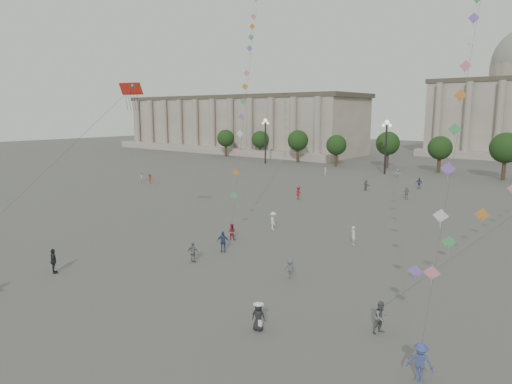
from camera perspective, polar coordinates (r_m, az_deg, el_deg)
The scene contains 25 objects.
ground at distance 29.47m, azimuth -13.58°, elevation -14.75°, with size 360.00×360.00×0.00m, color #524F4D.
hall_west at distance 146.33m, azimuth -2.42°, elevation 8.49°, with size 84.00×26.22×17.20m.
tree_row at distance 96.70m, azimuth 26.03°, elevation 4.94°, with size 137.12×5.12×8.00m.
lamp_post_far_west at distance 108.85m, azimuth 1.18°, elevation 7.42°, with size 2.00×0.90×10.65m.
lamp_post_mid_west at distance 93.58m, azimuth 15.97°, elevation 6.63°, with size 2.00×0.90×10.65m.
person_crowd_0 at distance 77.86m, azimuth 19.70°, elevation 1.04°, with size 1.05×0.44×1.78m, color navy.
person_crowd_1 at distance 83.07m, azimuth -14.00°, elevation 1.85°, with size 0.86×0.67×1.76m, color #BBBBB6.
person_crowd_2 at distance 80.53m, azimuth -13.11°, elevation 1.63°, with size 1.11×0.64×1.72m, color maroon.
person_crowd_4 at distance 90.11m, azimuth 17.26°, elevation 2.26°, with size 1.46×0.47×1.58m, color silver.
person_crowd_6 at distance 34.23m, azimuth 4.27°, elevation -9.53°, with size 1.00×0.57×1.55m, color #56565B.
person_crowd_10 at distance 90.31m, azimuth 8.67°, elevation 2.58°, with size 0.54×0.35×1.48m, color white.
person_crowd_12 at distance 73.73m, azimuth 13.59°, elevation 0.83°, with size 1.53×0.49×1.65m, color slate.
person_crowd_13 at distance 43.52m, azimuth 12.07°, elevation -5.33°, with size 0.63×0.41×1.73m, color silver.
person_crowd_16 at distance 67.84m, azimuth 18.27°, elevation -0.13°, with size 1.02×0.43×1.75m, color slate.
person_crowd_17 at distance 64.56m, azimuth 5.33°, elevation -0.08°, with size 1.25×0.72×1.93m, color maroon.
person_crowd_18 at distance 37.95m, azimuth -7.86°, elevation -7.50°, with size 1.00×0.41×1.70m, color slate.
person_crowd_19 at distance 40.48m, azimuth -4.17°, elevation -6.20°, with size 1.09×0.45×1.85m, color #334774.
person_crowd_20 at distance 47.85m, azimuth 2.17°, elevation -3.62°, with size 1.23×0.71×1.90m, color silver.
tourist_1 at distance 38.41m, azimuth -23.99°, elevation -7.90°, with size 1.13×0.47×1.93m, color #212227.
kite_flyer_0 at distance 44.18m, azimuth -3.06°, elevation -4.99°, with size 0.77×0.60×1.58m, color maroon.
kite_flyer_1 at distance 23.42m, azimuth 19.82°, elevation -19.38°, with size 1.21×0.69×1.87m, color #394481.
kite_flyer_2 at distance 27.19m, azimuth 15.36°, elevation -14.86°, with size 0.90×0.70×1.86m, color #5C5D61.
hat_person at distance 26.60m, azimuth 0.30°, elevation -15.23°, with size 0.92×0.76×1.69m.
dragon_kite at distance 42.17m, azimuth -15.48°, elevation 11.25°, with size 4.42×6.39×18.35m.
kite_train_west at distance 63.22m, azimuth -0.32°, elevation 20.48°, with size 20.55×30.74×55.04m.
Camera 1 is at (21.52, -16.03, 12.18)m, focal length 32.00 mm.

